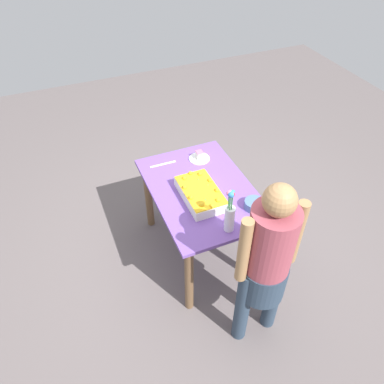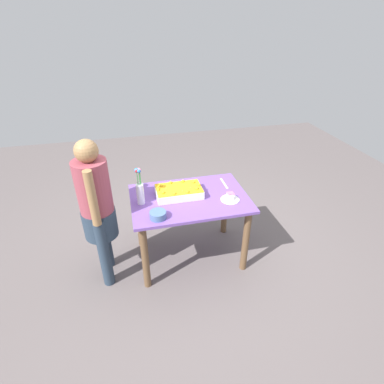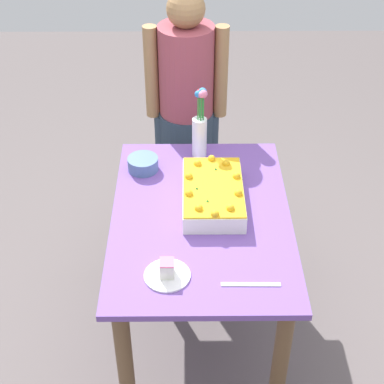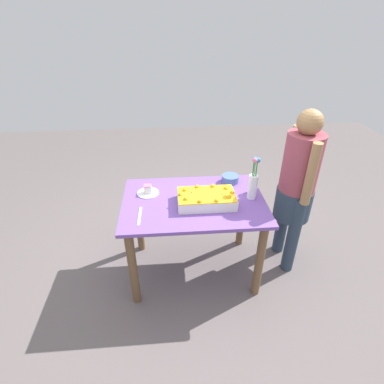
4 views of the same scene
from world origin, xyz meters
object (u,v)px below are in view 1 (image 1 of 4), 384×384
(cake_knife, at_px, (163,164))
(fruit_bowl, at_px, (254,204))
(person_standing, at_px, (267,261))
(sheet_cake, at_px, (201,193))
(serving_plate_with_slice, at_px, (199,157))
(flower_vase, at_px, (229,215))

(cake_knife, distance_m, fruit_bowl, 0.91)
(fruit_bowl, relative_size, person_standing, 0.10)
(fruit_bowl, xyz_separation_m, person_standing, (-0.53, 0.21, 0.05))
(sheet_cake, relative_size, fruit_bowl, 3.04)
(serving_plate_with_slice, xyz_separation_m, person_standing, (-1.26, 0.08, 0.06))
(serving_plate_with_slice, height_order, person_standing, person_standing)
(sheet_cake, xyz_separation_m, person_standing, (-0.79, -0.12, 0.03))
(sheet_cake, distance_m, person_standing, 0.80)
(fruit_bowl, height_order, person_standing, person_standing)
(sheet_cake, distance_m, fruit_bowl, 0.42)
(serving_plate_with_slice, bearing_deg, sheet_cake, 157.45)
(flower_vase, height_order, person_standing, person_standing)
(person_standing, bearing_deg, sheet_cake, 8.69)
(serving_plate_with_slice, distance_m, fruit_bowl, 0.75)
(sheet_cake, relative_size, flower_vase, 1.23)
(sheet_cake, bearing_deg, serving_plate_with_slice, -22.55)
(sheet_cake, bearing_deg, cake_knife, 13.92)
(sheet_cake, distance_m, flower_vase, 0.40)
(person_standing, bearing_deg, serving_plate_with_slice, -3.48)
(fruit_bowl, bearing_deg, cake_knife, 30.68)
(cake_knife, xyz_separation_m, person_standing, (-1.31, -0.25, 0.08))
(fruit_bowl, bearing_deg, serving_plate_with_slice, 10.61)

